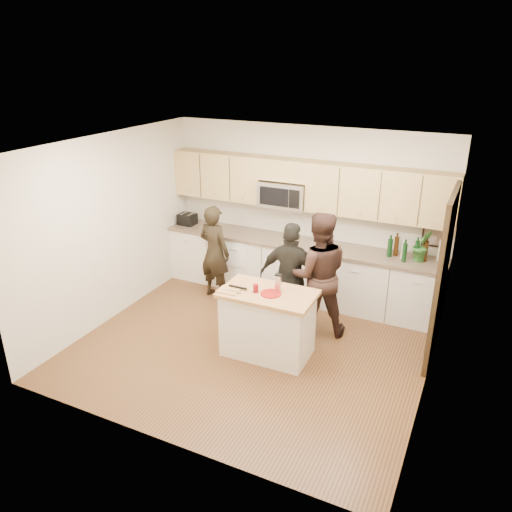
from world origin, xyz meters
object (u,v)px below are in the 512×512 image
at_px(woman_left, 215,252).
at_px(woman_right, 291,278).
at_px(island, 268,323).
at_px(toaster, 187,219).
at_px(woman_center, 318,274).

xyz_separation_m(woman_left, woman_right, (1.50, -0.47, 0.04)).
relative_size(island, woman_left, 0.79).
distance_m(woman_left, woman_right, 1.57).
height_order(island, woman_right, woman_right).
bearing_deg(island, woman_left, 140.22).
bearing_deg(island, toaster, 142.23).
xyz_separation_m(toaster, woman_right, (2.35, -1.03, -0.23)).
relative_size(woman_left, woman_right, 0.95).
distance_m(toaster, woman_right, 2.58).
height_order(island, woman_center, woman_center).
distance_m(island, toaster, 2.95).
bearing_deg(woman_left, island, 150.81).
height_order(woman_left, woman_center, woman_center).
distance_m(island, woman_right, 0.79).
bearing_deg(island, woman_center, 63.47).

